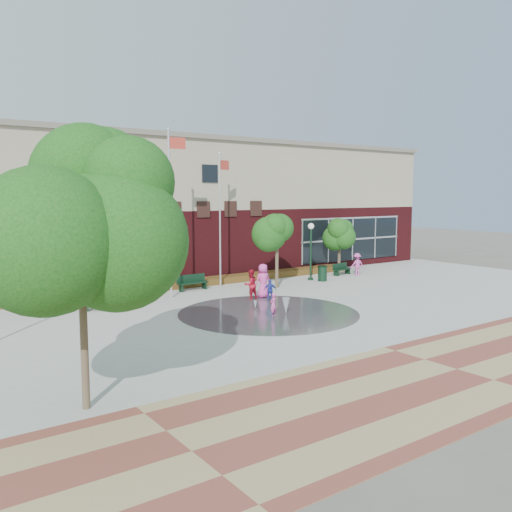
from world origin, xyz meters
TOP-DOWN VIEW (x-y plane):
  - ground at (0.00, 0.00)m, footprint 120.00×120.00m
  - plaza_concrete at (0.00, 4.00)m, footprint 46.00×18.00m
  - paver_band at (0.00, -7.00)m, footprint 46.00×6.00m
  - splash_pad at (0.00, 3.00)m, footprint 8.40×8.40m
  - library_building at (0.00, 17.48)m, footprint 44.40×10.40m
  - flower_bed at (0.00, 11.60)m, footprint 26.00×1.20m
  - flagpole_left at (-1.95, 9.01)m, footprint 1.05×0.17m
  - flagpole_right at (2.01, 10.46)m, footprint 0.93×0.41m
  - lamp_right at (8.04, 9.26)m, footprint 0.39×0.39m
  - bench_left at (-5.99, 8.29)m, footprint 1.83×0.74m
  - bench_mid at (0.02, 10.34)m, footprint 1.84×0.53m
  - bench_right at (11.25, 9.69)m, footprint 1.70×0.77m
  - trash_can at (8.41, 8.53)m, footprint 0.60×0.60m
  - tree_big_left at (-10.59, -3.34)m, footprint 4.57×4.57m
  - tree_mid at (4.51, 8.23)m, footprint 2.79×2.79m
  - tree_small_right at (12.16, 10.90)m, footprint 2.31×2.31m
  - water_jet_a at (0.50, 2.32)m, footprint 0.39×0.39m
  - water_jet_b at (-0.01, 4.04)m, footprint 0.17×0.17m
  - child_splash at (-0.23, 2.32)m, footprint 0.46×0.37m
  - adult_red at (1.21, 6.20)m, footprint 0.79×0.62m
  - adult_pink at (2.03, 6.21)m, footprint 0.92×0.62m
  - child_blue at (1.79, 5.25)m, footprint 0.71×0.63m
  - person_bench at (11.97, 8.97)m, footprint 1.11×0.80m

SIDE VIEW (x-z plane):
  - ground at x=0.00m, z-range 0.00..0.00m
  - flower_bed at x=0.00m, z-range -0.20..0.20m
  - water_jet_a at x=0.50m, z-range -0.38..0.38m
  - water_jet_b at x=-0.01m, z-range -0.20..0.20m
  - plaza_concrete at x=0.00m, z-range 0.00..0.01m
  - paver_band at x=0.00m, z-range 0.00..0.01m
  - splash_pad at x=0.00m, z-range 0.00..0.01m
  - bench_right at x=11.25m, z-range -0.15..0.68m
  - bench_left at x=-5.99m, z-range -0.16..0.74m
  - bench_mid at x=0.02m, z-range -0.16..0.76m
  - trash_can at x=8.41m, z-range 0.01..1.00m
  - child_splash at x=-0.23m, z-range 0.00..1.08m
  - child_blue at x=1.79m, z-range 0.00..1.15m
  - person_bench at x=11.97m, z-range 0.00..1.54m
  - adult_red at x=1.21m, z-range 0.00..1.60m
  - adult_pink at x=2.03m, z-range 0.00..1.84m
  - lamp_right at x=8.04m, z-range 0.45..4.14m
  - tree_small_right at x=12.16m, z-range 0.91..4.85m
  - tree_mid at x=4.51m, z-range 1.07..5.78m
  - flagpole_right at x=2.01m, z-range 0.47..8.44m
  - library_building at x=0.00m, z-range 0.04..9.24m
  - flagpole_left at x=-1.95m, z-range 0.51..9.47m
  - tree_big_left at x=-10.59m, z-range 1.57..8.87m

